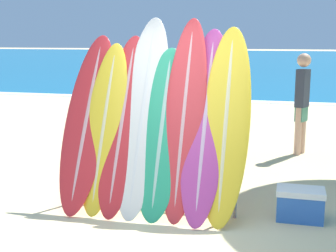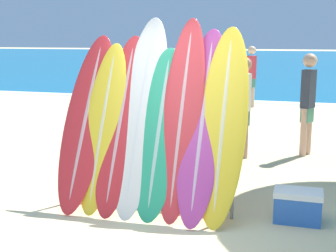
# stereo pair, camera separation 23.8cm
# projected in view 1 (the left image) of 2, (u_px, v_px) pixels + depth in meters

# --- Properties ---
(ground_plane) EXTENTS (160.00, 160.00, 0.00)m
(ground_plane) POSITION_uv_depth(u_px,v_px,m) (161.00, 239.00, 4.87)
(ground_plane) COLOR beige
(ocean_water) EXTENTS (120.00, 60.00, 0.01)m
(ocean_water) POSITION_uv_depth(u_px,v_px,m) (277.00, 60.00, 43.10)
(ocean_water) COLOR #146693
(ocean_water) RESTS_ON ground_plane
(surfboard_rack) EXTENTS (2.06, 0.04, 0.87)m
(surfboard_rack) POSITION_uv_depth(u_px,v_px,m) (151.00, 172.00, 5.61)
(surfboard_rack) COLOR slate
(surfboard_rack) RESTS_ON ground_plane
(surfboard_slot_0) EXTENTS (0.58, 1.22, 2.12)m
(surfboard_slot_0) POSITION_uv_depth(u_px,v_px,m) (87.00, 120.00, 5.78)
(surfboard_slot_0) COLOR red
(surfboard_slot_0) RESTS_ON ground_plane
(surfboard_slot_1) EXTENTS (0.50, 1.02, 2.01)m
(surfboard_slot_1) POSITION_uv_depth(u_px,v_px,m) (105.00, 126.00, 5.70)
(surfboard_slot_1) COLOR yellow
(surfboard_slot_1) RESTS_ON ground_plane
(surfboard_slot_2) EXTENTS (0.53, 1.15, 2.11)m
(surfboard_slot_2) POSITION_uv_depth(u_px,v_px,m) (123.00, 122.00, 5.67)
(surfboard_slot_2) COLOR red
(surfboard_slot_2) RESTS_ON ground_plane
(surfboard_slot_3) EXTENTS (0.57, 1.24, 2.34)m
(surfboard_slot_3) POSITION_uv_depth(u_px,v_px,m) (143.00, 113.00, 5.64)
(surfboard_slot_3) COLOR silver
(surfboard_slot_3) RESTS_ON ground_plane
(surfboard_slot_4) EXTENTS (0.57, 1.02, 1.96)m
(surfboard_slot_4) POSITION_uv_depth(u_px,v_px,m) (162.00, 131.00, 5.51)
(surfboard_slot_4) COLOR #289E70
(surfboard_slot_4) RESTS_ON ground_plane
(surfboard_slot_5) EXTENTS (0.49, 1.12, 2.32)m
(surfboard_slot_5) POSITION_uv_depth(u_px,v_px,m) (184.00, 116.00, 5.48)
(surfboard_slot_5) COLOR red
(surfboard_slot_5) RESTS_ON ground_plane
(surfboard_slot_6) EXTENTS (0.54, 1.22, 2.19)m
(surfboard_slot_6) POSITION_uv_depth(u_px,v_px,m) (205.00, 123.00, 5.43)
(surfboard_slot_6) COLOR #B23D8E
(surfboard_slot_6) RESTS_ON ground_plane
(surfboard_slot_7) EXTENTS (0.55, 1.09, 2.21)m
(surfboard_slot_7) POSITION_uv_depth(u_px,v_px,m) (226.00, 123.00, 5.35)
(surfboard_slot_7) COLOR yellow
(surfboard_slot_7) RESTS_ON ground_plane
(person_near_water) EXTENTS (0.26, 0.31, 1.80)m
(person_near_water) POSITION_uv_depth(u_px,v_px,m) (302.00, 100.00, 8.27)
(person_near_water) COLOR tan
(person_near_water) RESTS_ON ground_plane
(person_mid_beach) EXTENTS (0.29, 0.31, 1.82)m
(person_mid_beach) POSITION_uv_depth(u_px,v_px,m) (241.00, 74.00, 13.91)
(person_mid_beach) COLOR beige
(person_mid_beach) RESTS_ON ground_plane
(person_far_left) EXTENTS (0.26, 0.30, 1.74)m
(person_far_left) POSITION_uv_depth(u_px,v_px,m) (239.00, 103.00, 8.10)
(person_far_left) COLOR #A87A5B
(person_far_left) RESTS_ON ground_plane
(person_far_right) EXTENTS (0.28, 0.25, 1.64)m
(person_far_right) POSITION_uv_depth(u_px,v_px,m) (182.00, 83.00, 12.20)
(person_far_right) COLOR beige
(person_far_right) RESTS_ON ground_plane
(cooler_box) EXTENTS (0.54, 0.34, 0.37)m
(cooler_box) POSITION_uv_depth(u_px,v_px,m) (300.00, 204.00, 5.37)
(cooler_box) COLOR #2D60B7
(cooler_box) RESTS_ON ground_plane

